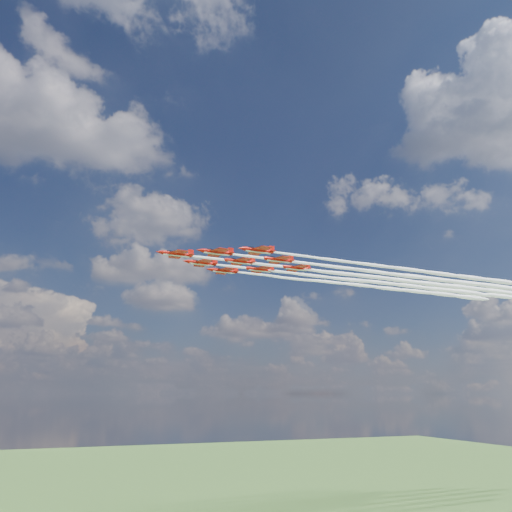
# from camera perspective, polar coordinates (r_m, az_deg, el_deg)

# --- Properties ---
(jet_lead) EXTENTS (121.03, 14.92, 3.03)m
(jet_lead) POSITION_cam_1_polar(r_m,az_deg,el_deg) (181.27, 8.34, -1.81)
(jet_lead) COLOR red
(jet_row2_port) EXTENTS (121.03, 14.92, 3.03)m
(jet_row2_port) POSITION_cam_1_polar(r_m,az_deg,el_deg) (181.65, 12.44, -1.63)
(jet_row2_port) COLOR red
(jet_row2_starb) EXTENTS (121.03, 14.92, 3.03)m
(jet_row2_starb) POSITION_cam_1_polar(r_m,az_deg,el_deg) (192.99, 9.86, -2.58)
(jet_row2_starb) COLOR red
(jet_row3_port) EXTENTS (121.03, 14.92, 3.03)m
(jet_row3_port) POSITION_cam_1_polar(r_m,az_deg,el_deg) (182.95, 16.49, -1.45)
(jet_row3_port) COLOR red
(jet_row3_centre) EXTENTS (121.03, 14.92, 3.03)m
(jet_row3_centre) POSITION_cam_1_polar(r_m,az_deg,el_deg) (193.67, 13.70, -2.41)
(jet_row3_centre) COLOR red
(jet_row3_starb) EXTENTS (121.03, 14.92, 3.03)m
(jet_row3_starb) POSITION_cam_1_polar(r_m,az_deg,el_deg) (204.86, 11.21, -3.26)
(jet_row3_starb) COLOR red
(jet_row4_port) EXTENTS (121.03, 14.92, 3.03)m
(jet_row4_port) POSITION_cam_1_polar(r_m,az_deg,el_deg) (195.22, 17.49, -2.23)
(jet_row4_port) COLOR red
(jet_row4_starb) EXTENTS (121.03, 14.92, 3.03)m
(jet_row4_starb) POSITION_cam_1_polar(r_m,az_deg,el_deg) (205.81, 14.82, -3.09)
(jet_row4_starb) COLOR red
(jet_tail) EXTENTS (121.03, 14.92, 3.03)m
(jet_tail) POSITION_cam_1_polar(r_m,az_deg,el_deg) (207.58, 18.38, -2.91)
(jet_tail) COLOR red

